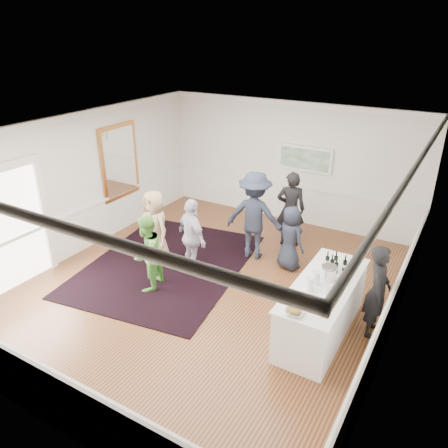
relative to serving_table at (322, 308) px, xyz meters
The scene contains 23 objects.
floor 2.48m from the serving_table, behind, with size 8.00×8.00×0.00m, color brown.
ceiling 3.64m from the serving_table, behind, with size 7.00×8.00×0.02m, color white.
wall_left 6.03m from the serving_table, behind, with size 0.02×8.00×3.20m, color white.
wall_right 1.57m from the serving_table, 13.72° to the left, with size 0.02×8.00×3.20m, color white.
wall_back 5.03m from the serving_table, 119.59° to the left, with size 7.00×0.02×3.20m, color white.
wall_front 4.59m from the serving_table, 122.94° to the right, with size 7.00×0.02×3.20m, color white.
wainscoting 2.44m from the serving_table, behind, with size 7.00×8.00×1.00m, color white, non-canonical shape.
mirror 6.22m from the serving_table, 165.09° to the left, with size 0.05×1.25×1.85m.
doorway 6.16m from the serving_table, 164.41° to the right, with size 0.10×1.78×2.56m.
landscape_painting 4.84m from the serving_table, 115.65° to the left, with size 1.44×0.06×0.66m.
area_rug 3.79m from the serving_table, behind, with size 3.22×4.23×0.02m, color black.
serving_table is the anchor object (origin of this frame).
bartender 0.96m from the serving_table, 29.75° to the left, with size 0.61×0.40×1.67m, color black.
guest_tan 4.03m from the serving_table, behind, with size 0.84×0.54×1.71m, color tan.
guest_green 3.51m from the serving_table, behind, with size 0.77×0.60×1.58m, color #59A642.
guest_lilac 3.12m from the serving_table, 169.50° to the left, with size 0.99×0.41×1.68m, color silver.
guest_dark_a 2.97m from the serving_table, 140.25° to the left, with size 1.31×0.75×2.03m, color #212738.
guest_dark_b 3.39m from the serving_table, 122.08° to the left, with size 0.67×0.44×1.85m, color black.
guest_navy 2.26m from the serving_table, 126.68° to the left, with size 0.70×0.46×1.44m, color #212738.
wine_bottles 0.84m from the serving_table, 90.82° to the left, with size 0.39×0.30×0.31m.
juice_pitchers 0.66m from the serving_table, 98.47° to the right, with size 0.43×0.40×0.24m.
ice_bucket 0.63m from the serving_table, 89.45° to the left, with size 0.26×0.26×0.24m, color silver.
nut_bowl 1.16m from the serving_table, 96.93° to the right, with size 0.29×0.29×0.08m.
Camera 1 is at (4.11, -6.44, 4.89)m, focal length 35.00 mm.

